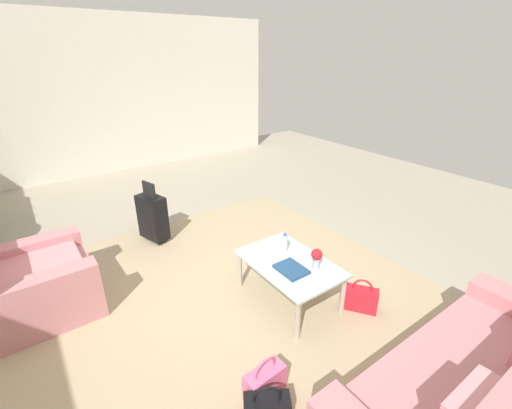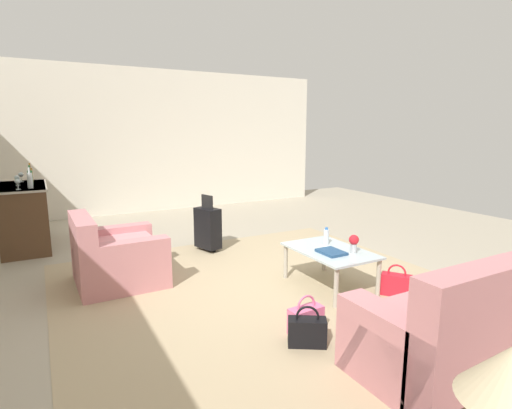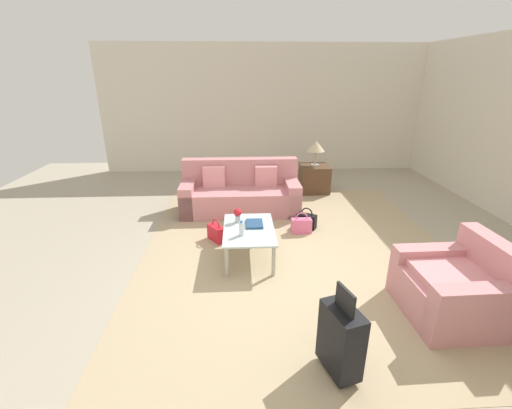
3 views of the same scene
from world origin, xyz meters
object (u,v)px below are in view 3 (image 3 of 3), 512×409
water_bottle (242,229)px  handbag_red (216,233)px  armchair (459,290)px  couch (240,194)px  side_table (314,178)px  table_lamp (316,147)px  coffee_table (249,232)px  flower_vase (238,214)px  handbag_black (306,221)px  coffee_table_book (254,224)px  suitcase_black (341,339)px  handbag_pink (301,225)px

water_bottle → handbag_red: (-0.75, -0.38, -0.41)m
armchair → handbag_red: 3.24m
armchair → water_bottle: armchair is taller
couch → side_table: bearing=122.1°
couch → armchair: (3.09, 2.27, -0.02)m
table_lamp → handbag_red: table_lamp is taller
coffee_table → flower_vase: bearing=-145.7°
side_table → handbag_black: 1.94m
coffee_table_book → suitcase_black: 2.21m
handbag_red → suitcase_black: bearing=24.9°
handbag_red → table_lamp: bearing=138.6°
couch → handbag_black: 1.40m
table_lamp → handbag_black: table_lamp is taller
flower_vase → side_table: size_ratio=0.34×
table_lamp → handbag_black: (1.86, -0.51, -0.85)m
flower_vase → suitcase_black: suitcase_black is taller
handbag_pink → handbag_red: bearing=-81.6°
armchair → coffee_table_book: 2.53m
coffee_table → coffee_table_book: bearing=146.3°
coffee_table → flower_vase: flower_vase is taller
coffee_table → armchair: bearing=59.1°
side_table → handbag_red: (2.25, -1.98, -0.16)m
handbag_pink → flower_vase: bearing=-62.4°
suitcase_black → handbag_red: 2.82m
suitcase_black → side_table: bearing=170.5°
coffee_table_book → handbag_black: coffee_table_book is taller
suitcase_black → armchair: bearing=115.5°
suitcase_black → handbag_red: (-2.55, -1.18, -0.23)m
flower_vase → handbag_black: 1.41m
couch → flower_vase: couch is taller
coffee_table → water_bottle: bearing=-26.6°
coffee_table → flower_vase: 0.32m
handbag_pink → coffee_table_book: bearing=-51.3°
coffee_table → handbag_pink: coffee_table is taller
water_bottle → handbag_black: (-1.14, 1.09, -0.41)m
table_lamp → handbag_pink: (2.05, -0.63, -0.85)m
coffee_table_book → handbag_black: 1.26m
couch → table_lamp: (-1.01, 1.60, 0.66)m
couch → coffee_table_book: size_ratio=7.03×
water_bottle → flower_vase: flower_vase is taller
side_table → handbag_pink: side_table is taller
armchair → coffee_table_book: (-1.42, -2.09, 0.17)m
couch → side_table: couch is taller
side_table → table_lamp: table_lamp is taller
water_bottle → couch: bearing=180.0°
flower_vase → handbag_pink: flower_vase is taller
table_lamp → handbag_pink: table_lamp is taller
flower_vase → table_lamp: bearing=147.4°
suitcase_black → handbag_pink: 2.77m
couch → suitcase_black: size_ratio=2.51×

